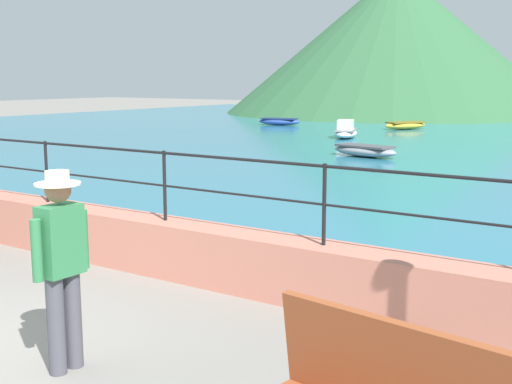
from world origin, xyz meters
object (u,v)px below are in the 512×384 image
(boat_0, at_px, (279,121))
(boat_6, at_px, (346,131))
(boat_4, at_px, (365,150))
(person_walking, at_px, (62,261))
(boat_5, at_px, (405,125))

(boat_0, height_order, boat_6, boat_6)
(boat_4, bearing_deg, boat_6, 121.47)
(person_walking, bearing_deg, boat_0, 118.42)
(boat_5, bearing_deg, boat_0, -171.56)
(person_walking, distance_m, boat_5, 28.25)
(person_walking, relative_size, boat_6, 0.71)
(person_walking, height_order, boat_4, person_walking)
(boat_0, relative_size, boat_5, 0.99)
(person_walking, distance_m, boat_6, 22.74)
(person_walking, relative_size, boat_4, 0.72)
(boat_5, relative_size, boat_6, 0.99)
(person_walking, xyz_separation_m, boat_4, (-4.40, 15.63, -0.72))
(boat_0, xyz_separation_m, boat_6, (6.30, -4.89, 0.07))
(boat_0, distance_m, boat_4, 14.42)
(boat_4, relative_size, boat_6, 0.99)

